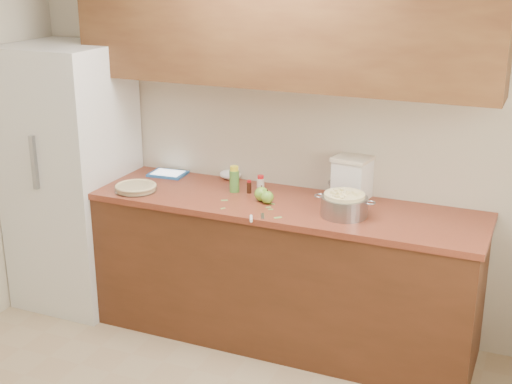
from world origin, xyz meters
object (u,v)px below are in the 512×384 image
at_px(colander, 344,205).
at_px(tablet, 168,174).
at_px(pie, 136,188).
at_px(flour_canister, 352,177).

xyz_separation_m(colander, tablet, (-1.33, 0.29, -0.06)).
relative_size(pie, tablet, 1.07).
bearing_deg(tablet, pie, -95.97).
distance_m(pie, colander, 1.35).
distance_m(pie, tablet, 0.38).
bearing_deg(pie, tablet, 88.22).
bearing_deg(tablet, flour_canister, -2.74).
distance_m(flour_canister, tablet, 1.29).
xyz_separation_m(colander, flour_canister, (-0.05, 0.32, 0.07)).
relative_size(flour_canister, tablet, 1.05).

